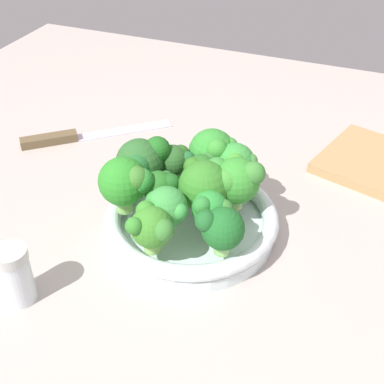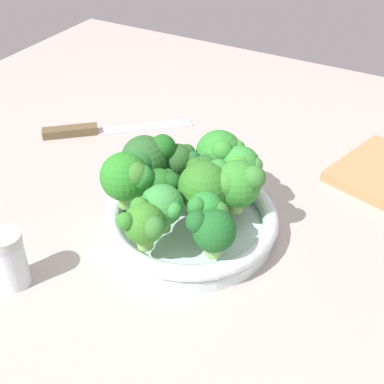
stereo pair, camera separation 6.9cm
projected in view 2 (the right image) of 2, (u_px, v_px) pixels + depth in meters
The scene contains 17 objects.
ground_plane at pixel (175, 234), 74.71cm from camera, with size 130.00×130.00×2.50cm, color #B4A9A1.
bowl at pixel (192, 221), 71.87cm from camera, with size 23.30×23.30×3.90cm.
broccoli_floret_0 at pixel (211, 230), 61.75cm from camera, with size 5.82×5.19×6.33cm.
broccoli_floret_1 at pixel (237, 184), 67.87cm from camera, with size 6.80×6.40×7.55cm.
broccoli_floret_2 at pixel (220, 153), 74.63cm from camera, with size 6.89×6.74×7.27cm.
broccoli_floret_3 at pixel (161, 205), 65.25cm from camera, with size 6.14×5.25×6.50cm.
broccoli_floret_4 at pixel (206, 211), 64.90cm from camera, with size 5.19×4.76×5.97cm.
broccoli_floret_5 at pixel (205, 186), 68.23cm from camera, with size 6.76×7.33×7.44cm.
broccoli_floret_6 at pixel (144, 223), 62.73cm from camera, with size 5.69×5.58×6.14cm.
broccoli_floret_7 at pixel (204, 171), 71.30cm from camera, with size 4.40×4.54×6.15cm.
broccoli_floret_8 at pixel (146, 159), 71.99cm from camera, with size 6.90×7.24×7.94cm.
broccoli_floret_9 at pixel (240, 166), 72.18cm from camera, with size 6.65×5.90×6.65cm.
broccoli_floret_10 at pixel (161, 185), 69.54cm from camera, with size 4.60×4.64×5.64cm.
broccoli_floret_11 at pixel (127, 177), 68.72cm from camera, with size 7.32×6.40×7.83cm.
broccoli_floret_12 at pixel (180, 161), 73.47cm from camera, with size 4.79×4.59×6.26cm.
knife at pixel (97, 130), 94.88cm from camera, with size 21.70×19.20×1.50cm.
pepper_shaker at pixel (10, 259), 63.21cm from camera, with size 4.04×4.04×7.61cm.
Camera 2 is at (29.71, -48.38, 47.73)cm, focal length 49.79 mm.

